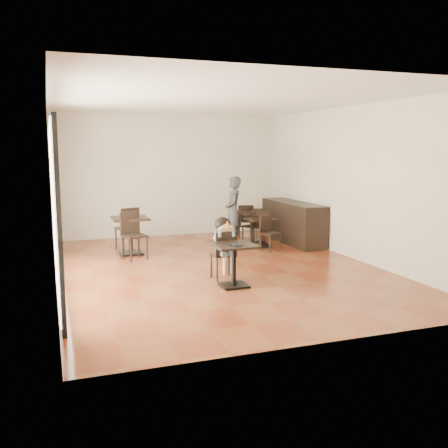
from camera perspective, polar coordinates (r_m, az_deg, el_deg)
name	(u,v)px	position (r m, az deg, el deg)	size (l,w,h in m)	color
floor	(218,268)	(9.78, -0.74, -5.08)	(6.00, 8.00, 0.01)	brown
ceiling	(217,100)	(9.54, -0.78, 13.94)	(6.00, 8.00, 0.01)	silver
wall_back	(169,176)	(13.37, -6.28, 5.52)	(6.00, 0.01, 3.20)	beige
wall_front	(328,211)	(5.89, 11.80, 1.42)	(6.00, 0.01, 3.20)	beige
wall_left	(51,191)	(9.03, -19.15, 3.59)	(0.01, 8.00, 3.20)	beige
wall_right	(352,183)	(10.86, 14.47, 4.58)	(0.01, 8.00, 3.20)	beige
storefront_window	(54,206)	(8.55, -18.85, 1.99)	(0.04, 4.50, 2.60)	white
child_table	(234,265)	(8.45, 1.13, -4.75)	(0.69, 0.69, 0.73)	black
child_chair	(223,255)	(8.93, -0.11, -3.51)	(0.39, 0.39, 0.88)	black
child	(223,248)	(8.91, -0.11, -2.80)	(0.39, 0.55, 1.11)	slate
plate	(236,245)	(8.27, 1.38, -2.39)	(0.25, 0.25, 0.01)	black
pizza_slice	(227,228)	(8.66, 0.31, -0.41)	(0.26, 0.20, 0.06)	#D7C56C
adult_patron	(233,211)	(12.00, 1.07, 1.50)	(0.60, 0.40, 1.65)	#37373C
cafe_table_mid	(260,233)	(11.86, 4.19, -1.00)	(0.63, 0.63, 0.67)	black
cafe_table_left	(131,236)	(11.18, -10.63, -1.33)	(0.78, 0.78, 0.82)	black
cafe_table_back	(253,227)	(12.58, 3.36, -0.32)	(0.68, 0.68, 0.72)	black
chair_mid_a	(252,226)	(12.35, 3.17, -0.29)	(0.36, 0.36, 0.81)	black
chair_mid_b	(270,234)	(11.36, 5.30, -1.10)	(0.36, 0.36, 0.81)	black
chair_left_a	(127,228)	(11.70, -11.06, -0.49)	(0.44, 0.44, 0.99)	black
chair_left_b	(135,236)	(10.63, -10.19, -1.38)	(0.44, 0.44, 0.99)	black
chair_back_a	(245,221)	(13.07, 2.43, 0.35)	(0.39, 0.39, 0.87)	black
chair_back_b	(262,227)	(12.07, 4.37, -0.36)	(0.39, 0.39, 0.87)	black
service_counter	(293,222)	(12.51, 7.85, 0.21)	(0.60, 2.40, 1.00)	black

